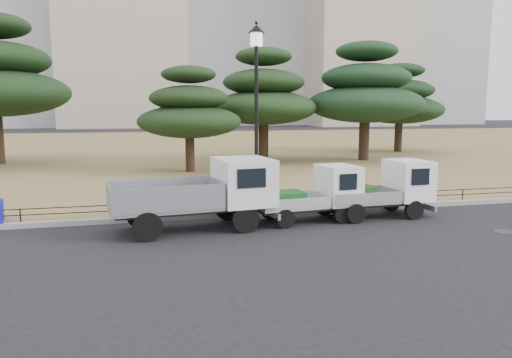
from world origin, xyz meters
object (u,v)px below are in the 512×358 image
object	(u,v)px
truck_kei_rear	(384,189)
street_lamp	(256,86)
truck_large	(203,191)
truck_kei_front	(315,194)

from	to	relation	value
truck_kei_rear	street_lamp	bearing A→B (deg)	158.55
truck_large	street_lamp	xyz separation A→B (m)	(2.01, 1.69, 3.06)
truck_kei_front	truck_kei_rear	distance (m)	2.40
street_lamp	truck_kei_front	bearing A→B (deg)	-43.46
truck_kei_front	street_lamp	distance (m)	3.94
truck_large	truck_kei_rear	size ratio (longest dim) A/B	1.37
truck_large	street_lamp	bearing A→B (deg)	33.66
truck_kei_front	street_lamp	size ratio (longest dim) A/B	0.56
truck_large	truck_kei_front	distance (m)	3.56
truck_kei_front	truck_kei_rear	xyz separation A→B (m)	(2.39, 0.07, 0.05)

